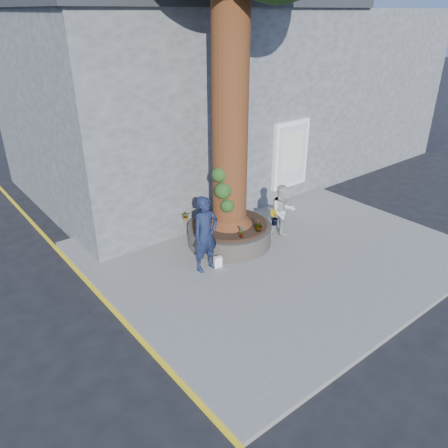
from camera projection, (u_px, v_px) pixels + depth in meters
ground at (257, 288)px, 10.36m from camera, size 120.00×120.00×0.00m
pavement at (272, 250)px, 11.87m from camera, size 9.00×8.00×0.12m
yellow_line at (120, 318)px, 9.35m from camera, size 0.10×30.00×0.01m
stone_shop at (174, 97)px, 15.41m from camera, size 10.30×8.30×6.30m
neighbour_shop at (322, 81)px, 19.97m from camera, size 6.00×8.00×6.00m
planter at (229, 233)px, 12.03m from camera, size 2.30×2.30×0.60m
man at (206, 234)px, 10.49m from camera, size 0.72×0.48×1.92m
woman at (282, 212)px, 12.08m from camera, size 0.91×0.81×1.56m
shopping_bag at (218, 262)px, 10.93m from camera, size 0.22×0.16×0.28m
plant_a at (241, 232)px, 11.05m from camera, size 0.20×0.20×0.32m
plant_b at (274, 218)px, 11.68m from camera, size 0.30×0.30×0.43m
plant_c at (259, 225)px, 11.38m from camera, size 0.27×0.27×0.35m
plant_d at (186, 216)px, 11.95m from camera, size 0.35×0.34×0.29m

